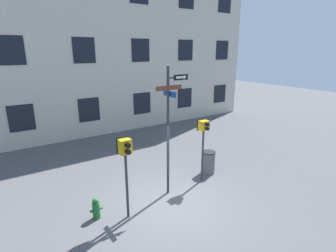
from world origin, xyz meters
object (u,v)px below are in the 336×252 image
Objects in this scene: pedestrian_signal_left at (126,156)px; fire_hydrant at (96,209)px; pedestrian_signal_right at (204,133)px; street_sign_pole at (170,123)px; trash_bin at (209,162)px.

pedestrian_signal_left is 1.95m from fire_hydrant.
fire_hydrant is at bearing -179.44° from pedestrian_signal_right.
street_sign_pole is at bearing -179.16° from pedestrian_signal_right.
trash_bin is at bearing 28.89° from pedestrian_signal_right.
fire_hydrant is 4.90m from trash_bin.
trash_bin is (2.20, 0.39, -2.13)m from street_sign_pole.
pedestrian_signal_left is 2.69× the size of trash_bin.
pedestrian_signal_right is at bearing 0.56° from fire_hydrant.
trash_bin is (0.66, 0.37, -1.47)m from pedestrian_signal_right.
pedestrian_signal_right is (1.54, 0.02, -0.65)m from street_sign_pole.
trash_bin is (4.06, 0.89, -1.54)m from pedestrian_signal_left.
street_sign_pole reaches higher than pedestrian_signal_right.
pedestrian_signal_right is (3.39, 0.52, -0.07)m from pedestrian_signal_left.
street_sign_pole is at bearing 15.13° from pedestrian_signal_left.
street_sign_pole is 4.70× the size of trash_bin.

